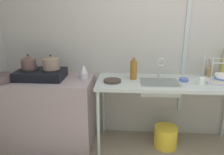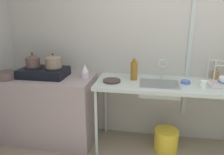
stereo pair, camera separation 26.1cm
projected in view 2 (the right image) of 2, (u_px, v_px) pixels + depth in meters
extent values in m
cube|color=#A9A49E|center=(178.00, 50.00, 2.74)|extent=(5.35, 0.10, 2.41)
cube|color=#A8B1AF|center=(190.00, 42.00, 2.63)|extent=(0.05, 0.01, 1.93)
cube|color=gray|center=(49.00, 108.00, 2.88)|extent=(1.21, 0.63, 0.88)
cube|color=#A8B1AF|center=(170.00, 85.00, 2.51)|extent=(1.75, 0.63, 0.04)
cylinder|color=#A5B7B3|center=(96.00, 124.00, 2.51)|extent=(0.04, 0.04, 0.84)
cylinder|color=#ACB3B3|center=(105.00, 105.00, 3.04)|extent=(0.04, 0.04, 0.84)
cube|color=black|center=(44.00, 72.00, 2.74)|extent=(0.58, 0.38, 0.11)
cylinder|color=black|center=(33.00, 67.00, 2.75)|extent=(0.22, 0.22, 0.02)
cylinder|color=black|center=(54.00, 68.00, 2.70)|extent=(0.22, 0.22, 0.02)
cylinder|color=brown|center=(33.00, 62.00, 2.73)|extent=(0.17, 0.17, 0.11)
cone|color=brown|center=(32.00, 56.00, 2.71)|extent=(0.18, 0.18, 0.04)
sphere|color=black|center=(32.00, 53.00, 2.70)|extent=(0.02, 0.02, 0.02)
cylinder|color=#7C685C|center=(53.00, 62.00, 2.68)|extent=(0.20, 0.20, 0.13)
cone|color=#836F56|center=(53.00, 56.00, 2.66)|extent=(0.20, 0.20, 0.03)
sphere|color=black|center=(53.00, 54.00, 2.65)|extent=(0.02, 0.02, 0.02)
cylinder|color=#524141|center=(6.00, 75.00, 2.65)|extent=(0.25, 0.25, 0.09)
cylinder|color=silver|center=(85.00, 75.00, 2.71)|extent=(0.10, 0.10, 0.07)
cone|color=silver|center=(85.00, 68.00, 2.68)|extent=(0.09, 0.09, 0.10)
cube|color=#A8B1AF|center=(159.00, 89.00, 2.51)|extent=(0.45, 0.35, 0.12)
cylinder|color=#A8B1AF|center=(162.00, 71.00, 2.65)|extent=(0.02, 0.02, 0.20)
torus|color=#A8B1AF|center=(162.00, 64.00, 2.57)|extent=(0.11, 0.02, 0.11)
cylinder|color=#3B2D29|center=(112.00, 81.00, 2.55)|extent=(0.21, 0.21, 0.03)
cylinder|color=#B4B2B6|center=(214.00, 75.00, 2.29)|extent=(0.01, 0.01, 0.30)
cylinder|color=#B4B2B6|center=(208.00, 69.00, 2.54)|extent=(0.01, 0.01, 0.30)
cylinder|color=white|center=(204.00, 84.00, 2.34)|extent=(0.07, 0.07, 0.08)
cylinder|color=#4B61B5|center=(185.00, 82.00, 2.49)|extent=(0.11, 0.11, 0.04)
cylinder|color=#8D5C20|center=(134.00, 71.00, 2.60)|extent=(0.08, 0.08, 0.23)
cylinder|color=#8D5C20|center=(134.00, 60.00, 2.56)|extent=(0.04, 0.04, 0.04)
cylinder|color=#97784D|center=(215.00, 75.00, 2.65)|extent=(0.07, 0.07, 0.11)
cylinder|color=olive|center=(216.00, 68.00, 2.62)|extent=(0.08, 0.04, 0.19)
cylinder|color=yellow|center=(166.00, 140.00, 2.70)|extent=(0.29, 0.29, 0.27)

